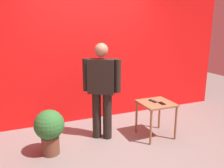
% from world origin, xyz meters
% --- Properties ---
extents(ground_plane, '(12.00, 12.00, 0.00)m').
position_xyz_m(ground_plane, '(0.00, 0.00, 0.00)').
color(ground_plane, gray).
extents(back_wall_red, '(6.00, 0.12, 2.78)m').
position_xyz_m(back_wall_red, '(0.00, 1.43, 1.39)').
color(back_wall_red, red).
rests_on(back_wall_red, ground_plane).
extents(standing_person, '(0.59, 0.43, 1.61)m').
position_xyz_m(standing_person, '(-0.12, 0.48, 0.90)').
color(standing_person, black).
rests_on(standing_person, ground_plane).
extents(side_table, '(0.54, 0.54, 0.61)m').
position_xyz_m(side_table, '(0.75, 0.18, 0.52)').
color(side_table, olive).
rests_on(side_table, ground_plane).
extents(cell_phone, '(0.07, 0.15, 0.01)m').
position_xyz_m(cell_phone, '(0.79, 0.09, 0.62)').
color(cell_phone, black).
rests_on(cell_phone, side_table).
extents(tv_remote, '(0.07, 0.17, 0.02)m').
position_xyz_m(tv_remote, '(0.71, 0.24, 0.62)').
color(tv_remote, black).
rests_on(tv_remote, side_table).
extents(potted_plant, '(0.44, 0.44, 0.69)m').
position_xyz_m(potted_plant, '(-1.02, 0.27, 0.41)').
color(potted_plant, brown).
rests_on(potted_plant, ground_plane).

